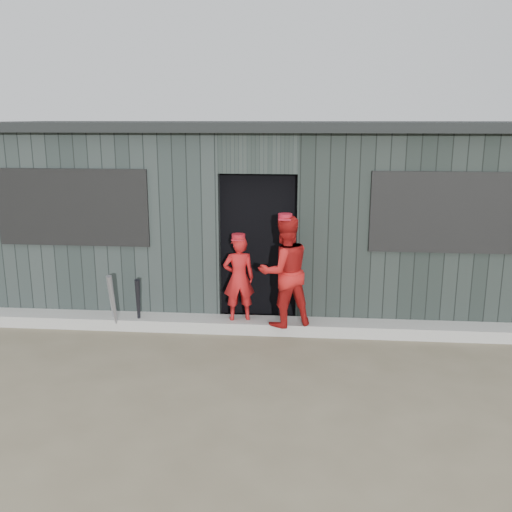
# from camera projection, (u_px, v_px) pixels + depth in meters

# --- Properties ---
(ground) EXTENTS (80.00, 80.00, 0.00)m
(ground) POSITION_uv_depth(u_px,v_px,m) (240.00, 398.00, 5.60)
(ground) COLOR brown
(ground) RESTS_ON ground
(curb) EXTENTS (8.00, 0.36, 0.15)m
(curb) POSITION_uv_depth(u_px,v_px,m) (256.00, 325.00, 7.34)
(curb) COLOR #999994
(curb) RESTS_ON ground
(bat_left) EXTENTS (0.09, 0.25, 0.74)m
(bat_left) POSITION_uv_depth(u_px,v_px,m) (112.00, 301.00, 7.36)
(bat_left) COLOR #96969E
(bat_left) RESTS_ON ground
(bat_mid) EXTENTS (0.08, 0.24, 0.78)m
(bat_mid) POSITION_uv_depth(u_px,v_px,m) (113.00, 304.00, 7.21)
(bat_mid) COLOR gray
(bat_mid) RESTS_ON ground
(bat_right) EXTENTS (0.12, 0.21, 0.70)m
(bat_right) POSITION_uv_depth(u_px,v_px,m) (138.00, 304.00, 7.31)
(bat_right) COLOR black
(bat_right) RESTS_ON ground
(player_red_left) EXTENTS (0.45, 0.35, 1.10)m
(player_red_left) POSITION_uv_depth(u_px,v_px,m) (239.00, 278.00, 7.22)
(player_red_left) COLOR #AD1516
(player_red_left) RESTS_ON curb
(player_red_right) EXTENTS (0.83, 0.76, 1.38)m
(player_red_right) POSITION_uv_depth(u_px,v_px,m) (285.00, 271.00, 7.00)
(player_red_right) COLOR #AC1615
(player_red_right) RESTS_ON curb
(player_grey_back) EXTENTS (0.64, 0.50, 1.15)m
(player_grey_back) POSITION_uv_depth(u_px,v_px,m) (277.00, 276.00, 7.79)
(player_grey_back) COLOR #B2B2B2
(player_grey_back) RESTS_ON ground
(dugout) EXTENTS (8.30, 3.30, 2.62)m
(dugout) POSITION_uv_depth(u_px,v_px,m) (266.00, 211.00, 8.69)
(dugout) COLOR black
(dugout) RESTS_ON ground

